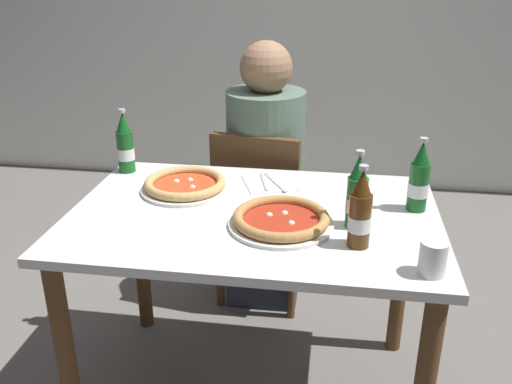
% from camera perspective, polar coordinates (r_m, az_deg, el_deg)
% --- Properties ---
extents(dining_table_main, '(1.20, 0.80, 0.75)m').
position_cam_1_polar(dining_table_main, '(1.85, -0.23, -5.28)').
color(dining_table_main, silver).
rests_on(dining_table_main, ground_plane).
extents(chair_behind_table, '(0.45, 0.45, 0.85)m').
position_cam_1_polar(chair_behind_table, '(2.47, 0.58, -1.67)').
color(chair_behind_table, brown).
rests_on(chair_behind_table, ground_plane).
extents(diner_seated, '(0.34, 0.34, 1.21)m').
position_cam_1_polar(diner_seated, '(2.47, 0.97, 0.94)').
color(diner_seated, '#2D3342').
rests_on(diner_seated, ground_plane).
extents(pizza_margherita_near, '(0.33, 0.33, 0.04)m').
position_cam_1_polar(pizza_margherita_near, '(1.70, 2.61, -2.88)').
color(pizza_margherita_near, white).
rests_on(pizza_margherita_near, dining_table_main).
extents(pizza_marinara_far, '(0.32, 0.32, 0.04)m').
position_cam_1_polar(pizza_marinara_far, '(1.98, -7.35, 0.75)').
color(pizza_marinara_far, white).
rests_on(pizza_marinara_far, dining_table_main).
extents(beer_bottle_left, '(0.07, 0.07, 0.25)m').
position_cam_1_polar(beer_bottle_left, '(1.85, 16.53, 1.18)').
color(beer_bottle_left, '#14591E').
rests_on(beer_bottle_left, dining_table_main).
extents(beer_bottle_center, '(0.07, 0.07, 0.25)m').
position_cam_1_polar(beer_bottle_center, '(2.17, -13.40, 4.69)').
color(beer_bottle_center, '#14591E').
rests_on(beer_bottle_center, dining_table_main).
extents(beer_bottle_right, '(0.07, 0.07, 0.25)m').
position_cam_1_polar(beer_bottle_right, '(1.58, 10.74, -2.14)').
color(beer_bottle_right, '#512D0F').
rests_on(beer_bottle_right, dining_table_main).
extents(beer_bottle_extra, '(0.07, 0.07, 0.25)m').
position_cam_1_polar(beer_bottle_extra, '(1.69, 10.43, -0.33)').
color(beer_bottle_extra, '#196B2D').
rests_on(beer_bottle_extra, dining_table_main).
extents(napkin_with_cutlery, '(0.23, 0.23, 0.01)m').
position_cam_1_polar(napkin_with_cutlery, '(2.03, 1.49, 0.96)').
color(napkin_with_cutlery, white).
rests_on(napkin_with_cutlery, dining_table_main).
extents(paper_cup, '(0.07, 0.07, 0.09)m').
position_cam_1_polar(paper_cup, '(1.51, 17.85, -6.54)').
color(paper_cup, white).
rests_on(paper_cup, dining_table_main).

